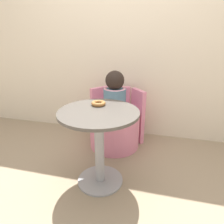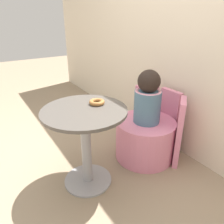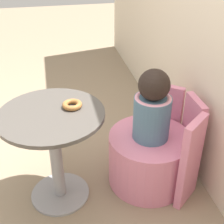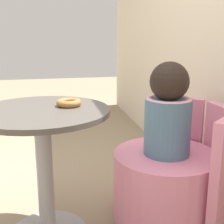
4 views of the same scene
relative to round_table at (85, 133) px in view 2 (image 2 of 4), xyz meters
The scene contains 7 objects.
ground_plane 0.49m from the round_table, 65.68° to the right, with size 12.00×12.00×0.00m, color gray.
back_wall 1.30m from the round_table, 88.83° to the left, with size 6.00×0.06×2.40m.
round_table is the anchor object (origin of this frame).
tub_chair 0.72m from the round_table, 91.93° to the left, with size 0.58×0.58×0.40m.
booth_backrest 0.91m from the round_table, 91.41° to the left, with size 0.68×0.25×0.66m.
child_figure 0.68m from the round_table, 91.93° to the left, with size 0.25×0.25×0.50m.
donut 0.26m from the round_table, 107.65° to the left, with size 0.12×0.12×0.03m.
Camera 2 is at (1.37, -0.59, 1.36)m, focal length 35.00 mm.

